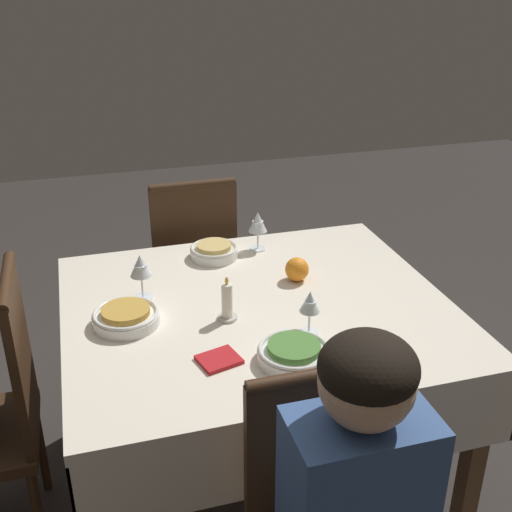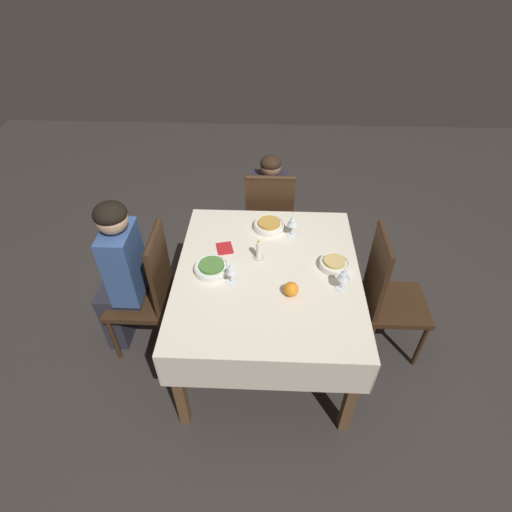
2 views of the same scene
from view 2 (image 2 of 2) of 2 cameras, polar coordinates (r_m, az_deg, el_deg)
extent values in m
plane|color=#332D2B|center=(3.02, 1.37, -12.88)|extent=(8.00, 8.00, 0.00)
cube|color=silver|center=(2.45, 1.64, -2.51)|extent=(1.28, 1.12, 0.04)
cube|color=silver|center=(2.60, 13.99, -4.91)|extent=(1.28, 0.01, 0.23)
cube|color=silver|center=(2.60, -10.80, -4.24)|extent=(1.28, 0.01, 0.23)
cube|color=silver|center=(2.15, 1.23, -16.97)|extent=(0.01, 1.12, 0.23)
cube|color=silver|center=(3.02, 1.83, 4.03)|extent=(0.01, 1.12, 0.23)
cube|color=brown|center=(2.45, 13.40, -18.73)|extent=(0.06, 0.06, 0.73)
cube|color=brown|center=(3.17, 10.63, -0.61)|extent=(0.06, 0.06, 0.73)
cube|color=brown|center=(2.45, -10.99, -18.07)|extent=(0.06, 0.06, 0.73)
cube|color=brown|center=(3.17, -7.20, -0.13)|extent=(0.06, 0.06, 0.73)
cube|color=#382314|center=(2.85, -16.36, -6.00)|extent=(0.40, 0.40, 0.04)
cube|color=#382314|center=(2.61, -13.66, -1.98)|extent=(0.37, 0.03, 0.53)
cylinder|color=#382314|center=(2.44, -14.63, 2.55)|extent=(0.36, 0.04, 0.04)
cylinder|color=#382314|center=(3.18, -17.81, -6.26)|extent=(0.03, 0.03, 0.40)
cylinder|color=#382314|center=(2.97, -19.65, -11.16)|extent=(0.03, 0.03, 0.40)
cylinder|color=#382314|center=(3.08, -11.68, -6.63)|extent=(0.03, 0.03, 0.40)
cylinder|color=#382314|center=(2.87, -13.04, -11.76)|extent=(0.03, 0.03, 0.40)
cube|color=#382314|center=(3.39, 1.79, 4.64)|extent=(0.40, 0.40, 0.04)
cube|color=#382314|center=(3.07, 1.83, 6.84)|extent=(0.03, 0.37, 0.53)
cylinder|color=#382314|center=(2.93, 1.95, 11.10)|extent=(0.04, 0.36, 0.04)
cylinder|color=#382314|center=(3.66, 4.48, 3.39)|extent=(0.03, 0.03, 0.40)
cylinder|color=#382314|center=(3.66, -0.96, 3.54)|extent=(0.03, 0.03, 0.40)
cylinder|color=#382314|center=(3.40, 4.58, -0.20)|extent=(0.03, 0.03, 0.40)
cylinder|color=#382314|center=(3.40, -1.27, -0.04)|extent=(0.03, 0.03, 0.40)
cube|color=#382314|center=(2.87, 19.34, -6.51)|extent=(0.40, 0.40, 0.04)
cube|color=#382314|center=(2.63, 16.85, -2.33)|extent=(0.37, 0.03, 0.53)
cylinder|color=#382314|center=(2.46, 18.03, 2.13)|extent=(0.36, 0.04, 0.04)
cylinder|color=#382314|center=(2.99, 22.35, -11.81)|extent=(0.03, 0.03, 0.40)
cylinder|color=#382314|center=(3.19, 20.79, -6.88)|extent=(0.03, 0.03, 0.40)
cylinder|color=#382314|center=(2.88, 15.73, -12.05)|extent=(0.03, 0.03, 0.40)
cylinder|color=#382314|center=(3.10, 14.67, -6.92)|extent=(0.03, 0.03, 0.40)
cube|color=#282833|center=(3.06, -19.24, -8.34)|extent=(0.22, 0.14, 0.44)
cube|color=#282833|center=(2.86, -18.75, -5.18)|extent=(0.24, 0.31, 0.06)
cube|color=#38568E|center=(2.64, -18.33, -0.99)|extent=(0.30, 0.18, 0.51)
sphere|color=#D6A884|center=(2.43, -20.03, 5.06)|extent=(0.19, 0.19, 0.19)
ellipsoid|color=black|center=(2.41, -20.21, 5.69)|extent=(0.19, 0.19, 0.13)
cube|color=#282833|center=(3.67, 1.78, 3.97)|extent=(0.14, 0.22, 0.44)
cube|color=#282833|center=(3.45, 1.84, 6.44)|extent=(0.31, 0.24, 0.06)
cube|color=#282333|center=(3.26, 1.89, 8.67)|extent=(0.18, 0.30, 0.37)
sphere|color=#9E7051|center=(3.13, 2.00, 12.67)|extent=(0.16, 0.16, 0.16)
ellipsoid|color=black|center=(3.12, 2.01, 13.12)|extent=(0.16, 0.16, 0.11)
cylinder|color=white|center=(2.44, -6.39, -1.81)|extent=(0.21, 0.21, 0.04)
torus|color=white|center=(2.43, -6.43, -1.43)|extent=(0.21, 0.21, 0.01)
cylinder|color=#4C7F38|center=(2.42, -6.44, -1.32)|extent=(0.15, 0.15, 0.02)
cylinder|color=white|center=(2.37, -3.58, -3.74)|extent=(0.06, 0.06, 0.00)
cylinder|color=white|center=(2.34, -3.62, -3.05)|extent=(0.01, 0.01, 0.08)
cone|color=white|center=(2.29, -3.70, -1.77)|extent=(0.06, 0.06, 0.07)
cylinder|color=white|center=(2.30, -3.68, -2.01)|extent=(0.04, 0.04, 0.03)
cylinder|color=white|center=(2.76, 1.78, 4.30)|extent=(0.21, 0.21, 0.04)
torus|color=white|center=(2.74, 1.79, 4.67)|extent=(0.21, 0.21, 0.01)
cylinder|color=gold|center=(2.74, 1.79, 4.77)|extent=(0.15, 0.15, 0.02)
cylinder|color=white|center=(2.71, 5.08, 3.03)|extent=(0.07, 0.07, 0.00)
cylinder|color=white|center=(2.69, 5.13, 3.76)|extent=(0.01, 0.01, 0.08)
cone|color=white|center=(2.64, 5.23, 5.13)|extent=(0.07, 0.07, 0.08)
cylinder|color=white|center=(2.65, 5.21, 4.86)|extent=(0.04, 0.04, 0.03)
cylinder|color=white|center=(2.50, 11.02, -1.22)|extent=(0.19, 0.19, 0.04)
torus|color=white|center=(2.48, 11.08, -0.85)|extent=(0.18, 0.18, 0.01)
cylinder|color=tan|center=(2.48, 11.10, -0.75)|extent=(0.13, 0.13, 0.02)
cylinder|color=white|center=(2.38, 12.04, -4.51)|extent=(0.07, 0.07, 0.00)
cylinder|color=white|center=(2.35, 12.17, -3.85)|extent=(0.01, 0.01, 0.07)
cone|color=white|center=(2.30, 12.44, -2.49)|extent=(0.07, 0.07, 0.08)
cylinder|color=white|center=(2.31, 12.38, -2.78)|extent=(0.04, 0.04, 0.04)
cylinder|color=beige|center=(2.52, 0.36, -0.23)|extent=(0.06, 0.06, 0.01)
cylinder|color=white|center=(2.48, 0.37, 0.86)|extent=(0.04, 0.04, 0.12)
ellipsoid|color=#F9C64C|center=(2.43, 0.37, 2.12)|extent=(0.01, 0.01, 0.03)
sphere|color=orange|center=(2.28, 4.99, -4.74)|extent=(0.09, 0.09, 0.09)
cube|color=red|center=(2.60, -4.54, 1.11)|extent=(0.14, 0.12, 0.01)
camera|label=1|loc=(2.98, -38.09, 21.87)|focal=45.00mm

